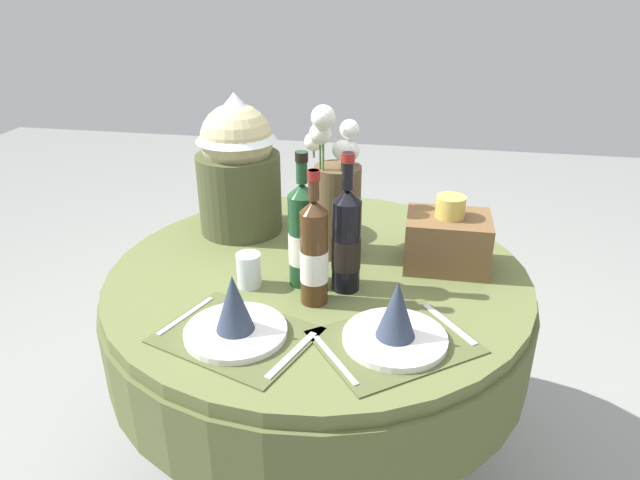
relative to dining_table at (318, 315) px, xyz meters
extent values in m
plane|color=gray|center=(0.00, 0.00, -0.61)|extent=(8.00, 8.00, 0.00)
cylinder|color=#5B6638|center=(0.00, 0.00, 0.13)|extent=(1.19, 1.19, 0.04)
cylinder|color=#545D33|center=(0.00, 0.00, 0.00)|extent=(1.21, 1.21, 0.22)
cylinder|color=black|center=(0.00, 0.00, -0.24)|extent=(0.12, 0.12, 0.70)
cylinder|color=black|center=(0.00, 0.00, -0.60)|extent=(0.57, 0.57, 0.03)
cube|color=#4E562F|center=(-0.13, -0.35, 0.15)|extent=(0.41, 0.36, 0.00)
cylinder|color=white|center=(-0.13, -0.35, 0.16)|extent=(0.24, 0.24, 0.02)
cone|color=#2D384C|center=(-0.13, -0.35, 0.24)|extent=(0.09, 0.09, 0.14)
cube|color=silver|center=(-0.28, -0.30, 0.16)|extent=(0.08, 0.18, 0.00)
cube|color=silver|center=(0.02, -0.41, 0.16)|extent=(0.08, 0.18, 0.00)
cube|color=#4E562F|center=(0.24, -0.31, 0.15)|extent=(0.43, 0.41, 0.00)
cylinder|color=white|center=(0.24, -0.31, 0.16)|extent=(0.24, 0.24, 0.02)
cone|color=#2D384C|center=(0.24, -0.31, 0.24)|extent=(0.09, 0.09, 0.14)
cube|color=silver|center=(0.11, -0.41, 0.16)|extent=(0.12, 0.16, 0.00)
cube|color=silver|center=(0.36, -0.22, 0.16)|extent=(0.13, 0.16, 0.00)
cylinder|color=brown|center=(0.04, 0.12, 0.29)|extent=(0.14, 0.14, 0.27)
sphere|color=white|center=(0.05, 0.10, 0.48)|extent=(0.06, 0.06, 0.06)
cylinder|color=#4C7038|center=(0.05, 0.10, 0.44)|extent=(0.01, 0.01, 0.04)
sphere|color=white|center=(0.00, 0.08, 0.57)|extent=(0.07, 0.07, 0.07)
cylinder|color=#4C7038|center=(0.00, 0.08, 0.48)|extent=(0.01, 0.01, 0.12)
sphere|color=white|center=(-0.05, 0.19, 0.47)|extent=(0.06, 0.06, 0.06)
cylinder|color=#4C7038|center=(-0.05, 0.19, 0.44)|extent=(0.01, 0.01, 0.03)
sphere|color=white|center=(0.06, 0.13, 0.47)|extent=(0.06, 0.06, 0.06)
cylinder|color=#4C7038|center=(0.06, 0.13, 0.43)|extent=(0.01, 0.01, 0.02)
sphere|color=white|center=(-0.01, 0.09, 0.52)|extent=(0.06, 0.06, 0.06)
cylinder|color=#4C7038|center=(-0.01, 0.09, 0.46)|extent=(0.01, 0.01, 0.08)
sphere|color=white|center=(0.06, 0.14, 0.53)|extent=(0.05, 0.05, 0.05)
cylinder|color=#4C7038|center=(0.06, 0.14, 0.47)|extent=(0.01, 0.01, 0.09)
cylinder|color=#422814|center=(0.02, -0.17, 0.28)|extent=(0.07, 0.07, 0.25)
cylinder|color=silver|center=(0.02, -0.17, 0.26)|extent=(0.07, 0.07, 0.08)
cone|color=#422814|center=(0.02, -0.17, 0.42)|extent=(0.07, 0.07, 0.03)
cylinder|color=#422814|center=(0.02, -0.17, 0.47)|extent=(0.03, 0.03, 0.07)
cylinder|color=maroon|center=(0.02, -0.17, 0.49)|extent=(0.03, 0.03, 0.02)
cylinder|color=black|center=(0.09, -0.09, 0.28)|extent=(0.08, 0.08, 0.25)
cylinder|color=black|center=(0.09, -0.09, 0.26)|extent=(0.08, 0.08, 0.08)
cone|color=black|center=(0.09, -0.09, 0.42)|extent=(0.08, 0.08, 0.03)
cylinder|color=black|center=(0.09, -0.09, 0.48)|extent=(0.03, 0.03, 0.09)
cylinder|color=maroon|center=(0.09, -0.09, 0.52)|extent=(0.03, 0.03, 0.02)
cylinder|color=#194223|center=(-0.03, -0.08, 0.28)|extent=(0.08, 0.08, 0.25)
cylinder|color=silver|center=(-0.03, -0.08, 0.26)|extent=(0.08, 0.08, 0.09)
cone|color=#194223|center=(-0.03, -0.08, 0.42)|extent=(0.08, 0.08, 0.03)
cylinder|color=#194223|center=(-0.03, -0.08, 0.48)|extent=(0.03, 0.03, 0.08)
cylinder|color=black|center=(-0.03, -0.08, 0.51)|extent=(0.03, 0.03, 0.02)
cylinder|color=silver|center=(-0.17, -0.12, 0.20)|extent=(0.07, 0.07, 0.09)
cylinder|color=#474C2D|center=(-0.30, 0.23, 0.28)|extent=(0.26, 0.26, 0.25)
sphere|color=#C6B784|center=(-0.30, 0.23, 0.45)|extent=(0.22, 0.22, 0.22)
cone|color=silver|center=(-0.30, 0.23, 0.52)|extent=(0.25, 0.25, 0.15)
cube|color=brown|center=(0.35, 0.09, 0.23)|extent=(0.23, 0.18, 0.15)
cylinder|color=gold|center=(0.35, 0.09, 0.33)|extent=(0.08, 0.08, 0.06)
camera|label=1|loc=(0.26, -1.42, 0.93)|focal=32.23mm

